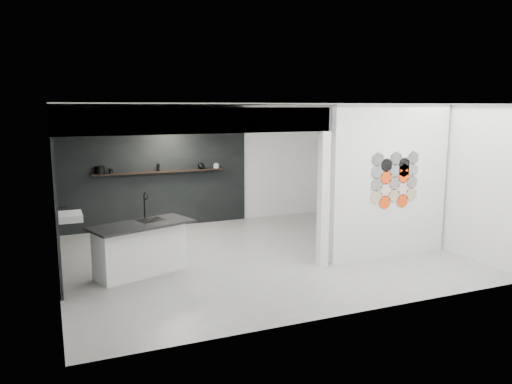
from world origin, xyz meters
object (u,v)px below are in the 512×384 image
(partition_panel, at_px, (390,182))
(bottle_dark, at_px, (158,167))
(kitchen_island, at_px, (140,248))
(kettle, at_px, (201,166))
(glass_bowl, at_px, (216,166))
(glass_vase, at_px, (216,166))
(utensil_cup, at_px, (111,171))
(stockpot, at_px, (100,170))
(wall_basin, at_px, (70,217))

(partition_panel, height_order, bottle_dark, partition_panel)
(kitchen_island, xyz_separation_m, kettle, (1.99, 3.12, 0.94))
(glass_bowl, xyz_separation_m, glass_vase, (0.00, 0.00, 0.01))
(kitchen_island, bearing_deg, glass_vase, 33.74)
(kettle, bearing_deg, partition_panel, -34.41)
(utensil_cup, bearing_deg, glass_vase, 0.00)
(partition_panel, relative_size, glass_vase, 23.08)
(partition_panel, distance_m, kettle, 4.58)
(partition_panel, height_order, glass_vase, partition_panel)
(stockpot, bearing_deg, wall_basin, -109.43)
(kitchen_island, relative_size, kettle, 11.09)
(utensil_cup, bearing_deg, stockpot, 180.00)
(wall_basin, relative_size, glass_bowl, 4.40)
(wall_basin, relative_size, utensil_cup, 6.11)
(wall_basin, xyz_separation_m, stockpot, (0.73, 2.07, 0.55))
(bottle_dark, bearing_deg, glass_vase, 0.00)
(glass_vase, bearing_deg, kitchen_island, -127.12)
(wall_basin, relative_size, bottle_dark, 3.52)
(kettle, bearing_deg, wall_basin, -122.38)
(glass_bowl, bearing_deg, glass_vase, 0.00)
(kettle, distance_m, bottle_dark, 1.01)
(partition_panel, xyz_separation_m, kettle, (-2.45, 3.87, -0.01))
(stockpot, bearing_deg, kettle, 0.00)
(partition_panel, bearing_deg, kettle, 122.39)
(wall_basin, distance_m, kettle, 3.69)
(wall_basin, bearing_deg, partition_panel, -18.23)
(kettle, relative_size, glass_bowl, 1.19)
(partition_panel, xyz_separation_m, stockpot, (-4.74, 3.87, 0.00))
(stockpot, height_order, glass_bowl, stockpot)
(partition_panel, height_order, utensil_cup, partition_panel)
(stockpot, distance_m, bottle_dark, 1.28)
(glass_vase, xyz_separation_m, bottle_dark, (-1.38, 0.00, 0.02))
(kettle, bearing_deg, glass_vase, 23.20)
(wall_basin, distance_m, kitchen_island, 1.53)
(glass_vase, xyz_separation_m, utensil_cup, (-2.43, 0.00, -0.01))
(bottle_dark, bearing_deg, utensil_cup, 180.00)
(stockpot, xyz_separation_m, glass_vase, (2.66, 0.00, -0.02))
(stockpot, distance_m, kettle, 2.29)
(kitchen_island, bearing_deg, bottle_dark, 53.41)
(partition_panel, bearing_deg, wall_basin, 161.77)
(wall_basin, bearing_deg, kitchen_island, -45.87)
(partition_panel, relative_size, kettle, 17.18)
(stockpot, bearing_deg, bottle_dark, 0.00)
(bottle_dark, distance_m, utensil_cup, 1.05)
(kitchen_island, bearing_deg, kettle, 38.39)
(kitchen_island, relative_size, utensil_cup, 18.41)
(kitchen_island, height_order, stockpot, stockpot)
(partition_panel, relative_size, utensil_cup, 28.53)
(stockpot, xyz_separation_m, bottle_dark, (1.28, 0.00, 0.00))
(glass_bowl, bearing_deg, kettle, 180.00)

